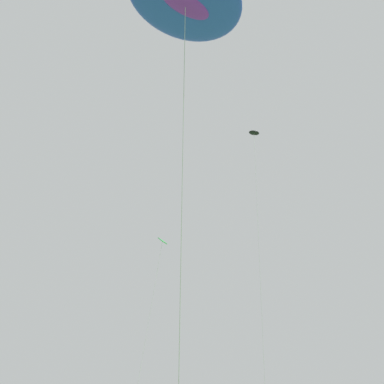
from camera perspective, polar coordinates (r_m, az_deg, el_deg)
small_kite_box_yellow at (r=32.08m, az=7.55°, el=5.75°), size 2.83×1.69×23.21m
small_kite_diamond_red at (r=30.14m, az=-4.20°, el=-9.43°), size 2.72×0.92×16.63m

